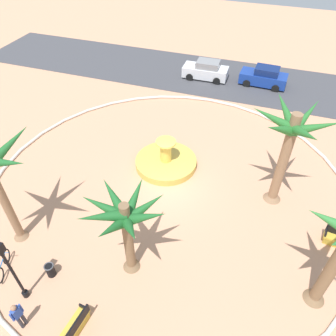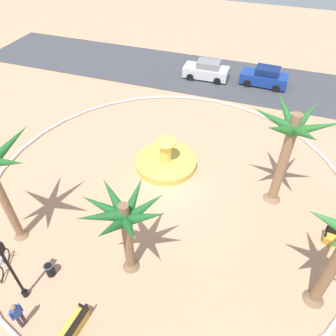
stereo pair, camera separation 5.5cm
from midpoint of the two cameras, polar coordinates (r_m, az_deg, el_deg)
name	(u,v)px [view 2 (the right image)]	position (r m, az deg, el deg)	size (l,w,h in m)	color
ground_plane	(169,187)	(19.56, 0.24, -3.36)	(80.00, 80.00, 0.00)	tan
plaza_curb	(169,186)	(19.49, 0.24, -3.15)	(21.35, 21.35, 0.20)	silver
street_asphalt	(222,78)	(31.66, 9.53, 15.31)	(48.00, 8.00, 0.03)	#424247
fountain	(166,162)	(20.83, -0.26, 1.12)	(3.90, 3.90, 1.92)	gold
palm_tree_near_fountain	(124,219)	(13.53, -7.57, -8.89)	(3.75, 3.69, 4.61)	brown
palm_tree_by_curb	(289,140)	(17.15, 20.50, 4.63)	(4.22, 4.02, 5.96)	#8E6B4C
bench_west	(74,327)	(15.09, -16.01, -25.11)	(0.66, 1.64, 1.00)	gold
lamppost	(9,266)	(14.92, -25.88, -15.21)	(0.32, 0.32, 3.97)	black
trash_bin	(50,270)	(16.63, -19.83, -16.33)	(0.46, 0.46, 0.73)	black
bicycle_red_frame	(3,265)	(17.60, -26.79, -14.88)	(0.76, 1.60, 0.94)	black
person_cyclist_helmet	(18,314)	(15.38, -24.68, -22.21)	(0.26, 0.52, 1.64)	#33333D
parked_car_leftmost	(206,70)	(31.00, 6.78, 16.56)	(4.03, 1.98, 1.67)	silver
parked_car_second	(264,77)	(30.81, 16.54, 14.98)	(4.08, 2.06, 1.67)	navy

